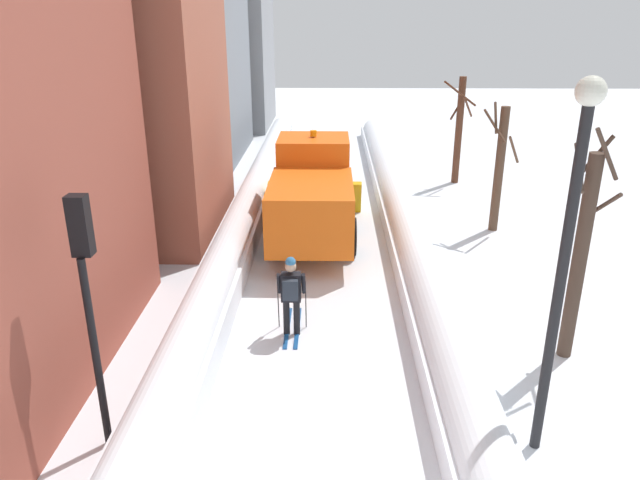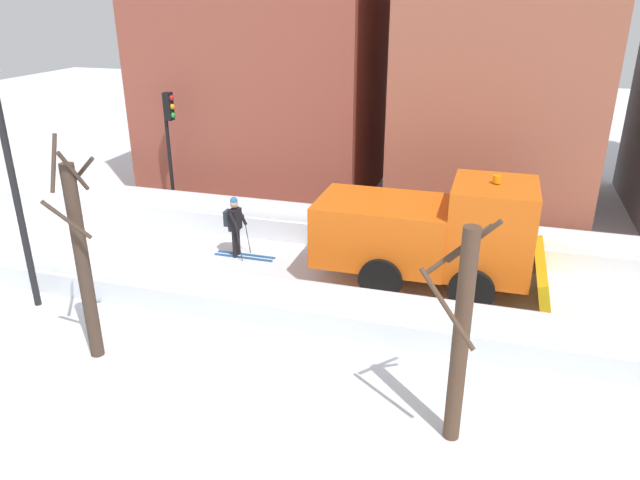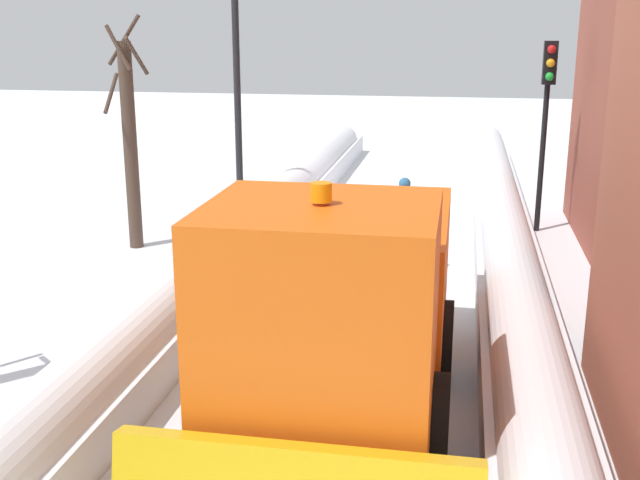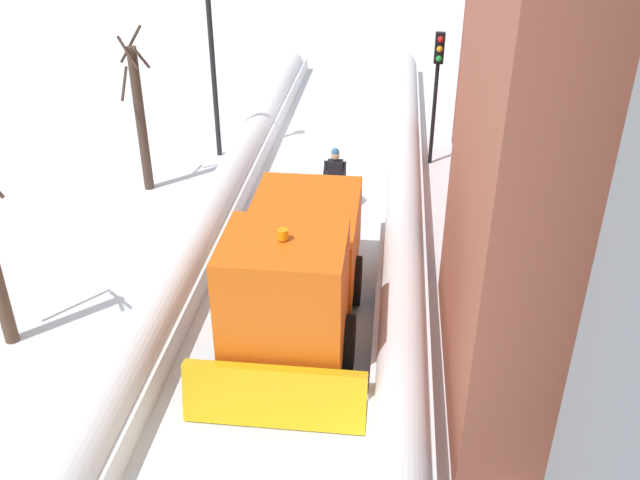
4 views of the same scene
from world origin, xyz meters
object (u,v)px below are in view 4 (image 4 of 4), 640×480
Objects in this scene: skier at (335,176)px; street_lamp at (211,44)px; traffic_light_pole at (437,74)px; bare_tree_near at (140,116)px; plow_truck at (296,268)px.

skier is 6.02m from street_lamp.
street_lamp is at bearing -40.15° from skier.
traffic_light_pole is (-2.75, -3.46, 1.93)m from skier.
skier is 4.82m from traffic_light_pole.
traffic_light_pole is 0.72× the size of street_lamp.
bare_tree_near is at bearing 62.05° from street_lamp.
street_lamp reaches higher than bare_tree_near.
traffic_light_pole reaches higher than skier.
plow_truck is 1.03× the size of street_lamp.
street_lamp reaches higher than plow_truck.
street_lamp is 3.44m from bare_tree_near.
traffic_light_pole is at bearing -108.34° from plow_truck.
plow_truck is 10.17m from street_lamp.
street_lamp is (3.86, -9.17, 2.15)m from plow_truck.
plow_truck is at bearing 129.83° from bare_tree_near.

